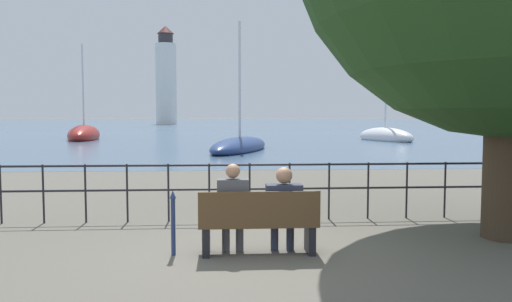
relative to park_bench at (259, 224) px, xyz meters
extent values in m
plane|color=#605B51|center=(0.00, 0.06, -0.43)|extent=(1000.00, 1000.00, 0.00)
cube|color=#47607A|center=(0.00, 160.57, -0.42)|extent=(600.00, 300.00, 0.01)
cylinder|color=#423323|center=(3.94, 0.69, 0.87)|extent=(0.74, 0.74, 2.59)
cube|color=brown|center=(0.00, 0.06, 0.00)|extent=(1.64, 0.45, 0.05)
cube|color=brown|center=(0.00, -0.14, 0.25)|extent=(1.64, 0.04, 0.45)
cube|color=black|center=(-0.72, 0.06, -0.23)|extent=(0.10, 0.41, 0.40)
cube|color=black|center=(0.72, 0.06, -0.23)|extent=(0.10, 0.41, 0.40)
cylinder|color=#4C4C51|center=(-0.45, 0.22, -0.20)|extent=(0.11, 0.11, 0.45)
cylinder|color=#4C4C51|center=(-0.26, 0.22, -0.20)|extent=(0.11, 0.11, 0.45)
cube|color=#4C4C51|center=(-0.35, 0.13, 0.07)|extent=(0.37, 0.26, 0.14)
cube|color=#4C4C51|center=(-0.35, 0.04, 0.32)|extent=(0.43, 0.24, 0.60)
sphere|color=#A87A5B|center=(-0.35, 0.04, 0.73)|extent=(0.20, 0.20, 0.20)
cylinder|color=#2D3347|center=(0.24, 0.22, -0.20)|extent=(0.11, 0.11, 0.45)
cylinder|color=#2D3347|center=(0.47, 0.22, -0.20)|extent=(0.11, 0.11, 0.45)
cube|color=#2D3347|center=(0.35, 0.13, 0.07)|extent=(0.42, 0.26, 0.14)
cube|color=#2D3347|center=(0.35, 0.04, 0.28)|extent=(0.50, 0.24, 0.52)
sphere|color=#A87A5B|center=(0.35, 0.04, 0.67)|extent=(0.23, 0.23, 0.23)
cylinder|color=black|center=(-4.41, 2.28, 0.10)|extent=(0.04, 0.04, 1.05)
cylinder|color=black|center=(-3.67, 2.28, 0.10)|extent=(0.04, 0.04, 1.05)
cylinder|color=black|center=(-2.94, 2.28, 0.10)|extent=(0.04, 0.04, 1.05)
cylinder|color=black|center=(-2.20, 2.28, 0.10)|extent=(0.04, 0.04, 1.05)
cylinder|color=black|center=(-1.47, 2.28, 0.10)|extent=(0.04, 0.04, 1.05)
cylinder|color=black|center=(-0.73, 2.28, 0.10)|extent=(0.04, 0.04, 1.05)
cylinder|color=black|center=(0.00, 2.28, 0.10)|extent=(0.04, 0.04, 1.05)
cylinder|color=black|center=(0.73, 2.28, 0.10)|extent=(0.04, 0.04, 1.05)
cylinder|color=black|center=(1.47, 2.28, 0.10)|extent=(0.04, 0.04, 1.05)
cylinder|color=black|center=(2.20, 2.28, 0.10)|extent=(0.04, 0.04, 1.05)
cylinder|color=black|center=(2.94, 2.28, 0.10)|extent=(0.04, 0.04, 1.05)
cylinder|color=black|center=(3.67, 2.28, 0.10)|extent=(0.04, 0.04, 1.05)
cylinder|color=black|center=(4.41, 2.28, 0.10)|extent=(0.04, 0.04, 1.05)
cylinder|color=black|center=(0.00, 2.28, 0.59)|extent=(11.75, 0.04, 0.04)
cylinder|color=black|center=(0.00, 2.28, 0.15)|extent=(11.75, 0.04, 0.04)
cylinder|color=navy|center=(-1.17, 0.06, -0.03)|extent=(0.06, 0.06, 0.79)
cone|color=navy|center=(-1.17, 0.06, 0.42)|extent=(0.09, 0.09, 0.11)
ellipsoid|color=silver|center=(11.84, 30.26, -0.14)|extent=(3.55, 6.70, 1.44)
cylinder|color=silver|center=(11.84, 30.26, 4.19)|extent=(0.14, 0.14, 7.79)
ellipsoid|color=maroon|center=(-11.53, 33.99, -0.09)|extent=(3.50, 8.43, 1.67)
cylinder|color=silver|center=(-11.53, 33.99, 3.78)|extent=(0.14, 0.14, 6.73)
ellipsoid|color=navy|center=(0.46, 20.26, -0.21)|extent=(4.46, 8.41, 1.08)
cylinder|color=silver|center=(0.46, 20.26, 3.32)|extent=(0.14, 0.14, 6.40)
cylinder|color=white|center=(-12.57, 103.23, 8.27)|extent=(4.50, 4.50, 17.38)
cylinder|color=#2D2D33|center=(-12.57, 103.23, 18.02)|extent=(3.15, 3.15, 2.12)
cone|color=#4C1E19|center=(-12.57, 103.23, 19.92)|extent=(3.60, 3.60, 1.70)
camera|label=1|loc=(-0.50, -6.73, 1.49)|focal=35.00mm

